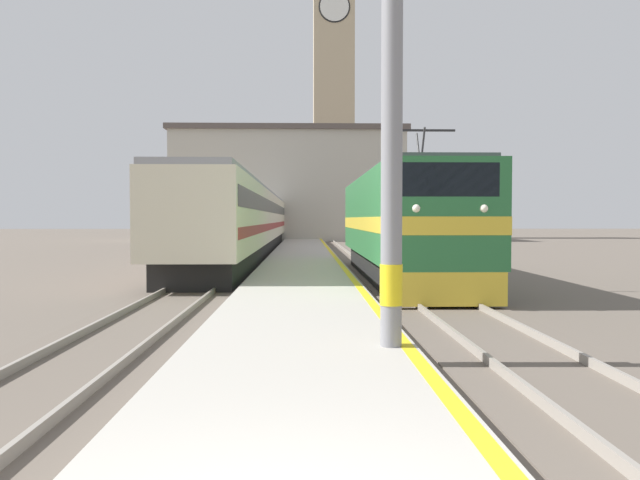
# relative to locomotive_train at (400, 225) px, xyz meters

# --- Properties ---
(ground_plane) EXTENTS (200.00, 200.00, 0.00)m
(ground_plane) POSITION_rel_locomotive_train_xyz_m (-3.48, 11.09, -1.94)
(ground_plane) COLOR #60564C
(platform) EXTENTS (3.44, 140.00, 0.30)m
(platform) POSITION_rel_locomotive_train_xyz_m (-3.48, 6.09, -1.79)
(platform) COLOR #ADA89E
(platform) RESTS_ON ground
(rail_track_near) EXTENTS (2.83, 140.00, 0.16)m
(rail_track_near) POSITION_rel_locomotive_train_xyz_m (0.00, 6.09, -1.91)
(rail_track_near) COLOR #60564C
(rail_track_near) RESTS_ON ground
(rail_track_far) EXTENTS (2.84, 140.00, 0.16)m
(rail_track_far) POSITION_rel_locomotive_train_xyz_m (-6.73, 6.09, -1.91)
(rail_track_far) COLOR #60564C
(rail_track_far) RESTS_ON ground
(locomotive_train) EXTENTS (2.92, 15.20, 4.77)m
(locomotive_train) POSITION_rel_locomotive_train_xyz_m (0.00, 0.00, 0.00)
(locomotive_train) COLOR black
(locomotive_train) RESTS_ON ground
(passenger_train) EXTENTS (2.92, 41.80, 3.85)m
(passenger_train) POSITION_rel_locomotive_train_xyz_m (-6.73, 16.10, 0.14)
(passenger_train) COLOR black
(passenger_train) RESTS_ON ground
(catenary_mast) EXTENTS (2.46, 0.33, 8.39)m
(catenary_mast) POSITION_rel_locomotive_train_xyz_m (-2.09, -12.97, 2.46)
(catenary_mast) COLOR gray
(catenary_mast) RESTS_ON platform
(clock_tower) EXTENTS (5.48, 5.48, 31.72)m
(clock_tower) POSITION_rel_locomotive_train_xyz_m (-0.18, 47.18, 14.84)
(clock_tower) COLOR tan
(clock_tower) RESTS_ON ground
(station_building) EXTENTS (22.79, 8.71, 10.95)m
(station_building) POSITION_rel_locomotive_train_xyz_m (-4.94, 39.96, 3.56)
(station_building) COLOR #B7B2A3
(station_building) RESTS_ON ground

